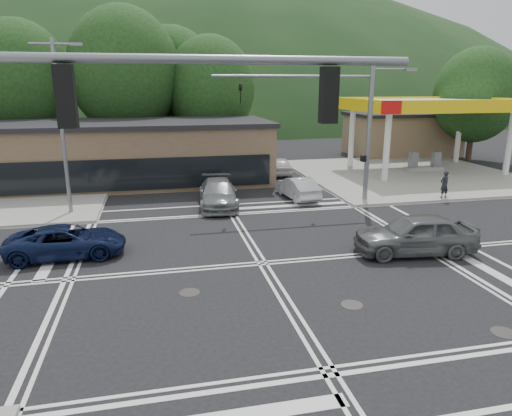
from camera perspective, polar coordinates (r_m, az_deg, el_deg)
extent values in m
plane|color=black|center=(18.02, 0.80, -6.93)|extent=(120.00, 120.00, 0.00)
cube|color=gray|center=(37.09, 18.41, 4.02)|extent=(16.00, 16.00, 0.15)
cylinder|color=silver|center=(33.52, 16.03, 7.29)|extent=(0.44, 0.44, 5.00)
cylinder|color=silver|center=(38.87, 11.86, 8.57)|extent=(0.44, 0.44, 5.00)
cylinder|color=silver|center=(39.25, 29.11, 7.05)|extent=(0.44, 0.44, 5.00)
cylinder|color=silver|center=(43.90, 24.00, 8.33)|extent=(0.44, 0.44, 5.00)
cube|color=silver|center=(38.41, 20.94, 12.03)|extent=(12.00, 8.00, 0.60)
cube|color=yellow|center=(35.12, 24.52, 11.46)|extent=(12.20, 0.25, 0.90)
cube|color=yellow|center=(41.82, 17.92, 12.48)|extent=(12.20, 0.25, 0.90)
cube|color=yellow|center=(35.52, 12.60, 12.47)|extent=(0.25, 8.20, 0.90)
cube|color=yellow|center=(41.97, 27.96, 11.47)|extent=(0.25, 8.20, 0.90)
cube|color=red|center=(32.03, 16.58, 11.95)|extent=(1.40, 0.12, 0.90)
cube|color=gray|center=(38.94, 20.24, 4.62)|extent=(3.00, 1.00, 0.30)
cube|color=slate|center=(38.30, 19.06, 5.63)|extent=(0.60, 0.50, 1.30)
cube|color=slate|center=(39.37, 21.57, 5.64)|extent=(0.60, 0.50, 1.30)
cube|color=#846B4F|center=(47.88, 17.74, 8.66)|extent=(10.00, 6.00, 3.80)
cube|color=brown|center=(33.85, -19.46, 6.23)|extent=(24.00, 8.00, 4.00)
ellipsoid|color=#183618|center=(106.53, -10.51, 11.34)|extent=(252.00, 126.00, 140.00)
cylinder|color=#382619|center=(41.74, -26.67, 7.62)|extent=(0.50, 0.50, 4.84)
ellipsoid|color=black|center=(41.51, -27.46, 14.08)|extent=(8.00, 8.00, 9.20)
cylinder|color=#382619|center=(40.52, -15.58, 8.80)|extent=(0.50, 0.50, 5.28)
ellipsoid|color=black|center=(40.31, -16.12, 16.10)|extent=(9.00, 9.00, 10.35)
cylinder|color=#382619|center=(40.79, -5.58, 8.70)|extent=(0.50, 0.50, 4.40)
ellipsoid|color=black|center=(40.53, -5.74, 14.75)|extent=(7.60, 7.60, 8.74)
cylinder|color=#382619|center=(44.50, -10.11, 9.36)|extent=(0.50, 0.50, 4.84)
ellipsoid|color=black|center=(44.28, -10.40, 15.46)|extent=(8.40, 8.40, 9.66)
cylinder|color=#382619|center=(45.94, 25.23, 7.79)|extent=(0.50, 0.50, 3.96)
ellipsoid|color=black|center=(45.70, 25.79, 12.59)|extent=(7.20, 7.20, 8.28)
cylinder|color=slate|center=(25.78, -23.08, 8.93)|extent=(0.20, 0.20, 9.00)
cylinder|color=slate|center=(25.74, -24.09, 18.23)|extent=(2.20, 0.12, 0.12)
cube|color=slate|center=(25.57, -21.56, 18.51)|extent=(0.60, 0.25, 0.15)
cylinder|color=slate|center=(27.38, 13.91, 8.94)|extent=(0.28, 0.28, 8.00)
cylinder|color=slate|center=(25.58, 4.92, 16.09)|extent=(9.00, 0.16, 0.16)
imported|color=black|center=(26.06, 8.12, 14.00)|extent=(0.16, 0.20, 1.00)
imported|color=black|center=(24.86, -1.96, 14.08)|extent=(0.16, 0.20, 1.00)
cylinder|color=slate|center=(27.80, 16.71, 16.28)|extent=(2.40, 0.12, 0.12)
cube|color=slate|center=(28.34, 18.74, 16.10)|extent=(0.70, 0.30, 0.15)
cube|color=black|center=(27.45, 13.25, 6.04)|extent=(0.25, 0.30, 0.35)
cylinder|color=slate|center=(8.05, -12.09, 17.77)|extent=(9.00, 0.16, 0.16)
cube|color=black|center=(8.16, -22.68, 12.70)|extent=(0.30, 0.25, 1.00)
cube|color=black|center=(8.63, 9.09, 13.73)|extent=(0.30, 0.25, 1.00)
imported|color=#0C1538|center=(20.02, -22.58, -3.89)|extent=(4.68, 2.28, 1.28)
imported|color=#585B5D|center=(19.84, 19.26, -3.12)|extent=(5.15, 2.61, 1.68)
imported|color=silver|center=(28.04, 5.23, 2.55)|extent=(1.81, 4.18, 1.34)
imported|color=silver|center=(35.56, 3.02, 5.29)|extent=(1.99, 4.05, 1.33)
imported|color=slate|center=(26.17, -4.75, 1.83)|extent=(2.57, 5.34, 1.50)
imported|color=black|center=(29.68, 22.49, 2.74)|extent=(0.66, 0.51, 1.63)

